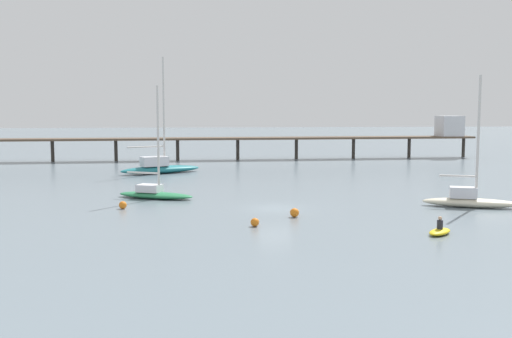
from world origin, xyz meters
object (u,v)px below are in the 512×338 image
object	(u,v)px
mooring_buoy_far	(294,213)
pier	(303,135)
mooring_buoy_inner	(123,205)
sailboat_cream	(470,198)
sailboat_green	(154,192)
sailboat_teal	(159,166)
mooring_buoy_outer	(255,222)
dinghy_yellow	(440,231)

from	to	relation	value
mooring_buoy_far	pier	bearing A→B (deg)	79.15
mooring_buoy_inner	sailboat_cream	bearing A→B (deg)	-3.85
sailboat_green	mooring_buoy_far	distance (m)	14.51
sailboat_green	mooring_buoy_inner	world-z (taller)	sailboat_green
sailboat_teal	mooring_buoy_far	distance (m)	31.87
sailboat_green	mooring_buoy_outer	world-z (taller)	sailboat_green
pier	dinghy_yellow	world-z (taller)	pier
sailboat_cream	sailboat_teal	bearing A→B (deg)	133.93
mooring_buoy_outer	mooring_buoy_inner	bearing A→B (deg)	140.76
sailboat_teal	sailboat_green	size ratio (longest dim) A/B	1.43
pier	sailboat_teal	size ratio (longest dim) A/B	5.40
pier	sailboat_teal	distance (m)	27.78
mooring_buoy_inner	pier	bearing A→B (deg)	63.26
sailboat_cream	mooring_buoy_outer	distance (m)	18.48
mooring_buoy_far	mooring_buoy_inner	bearing A→B (deg)	159.48
pier	sailboat_green	xyz separation A→B (m)	(-19.80, -38.14, -3.08)
pier	sailboat_green	bearing A→B (deg)	-117.44
sailboat_teal	dinghy_yellow	bearing A→B (deg)	-61.88
sailboat_cream	mooring_buoy_outer	world-z (taller)	sailboat_cream
dinghy_yellow	mooring_buoy_inner	size ratio (longest dim) A/B	3.80
dinghy_yellow	mooring_buoy_far	distance (m)	10.31
sailboat_cream	mooring_buoy_inner	world-z (taller)	sailboat_cream
mooring_buoy_far	mooring_buoy_inner	world-z (taller)	mooring_buoy_far
sailboat_cream	mooring_buoy_outer	xyz separation A→B (m)	(-17.50, -5.94, -0.42)
sailboat_teal	sailboat_cream	xyz separation A→B (m)	(25.84, -26.82, -0.14)
dinghy_yellow	sailboat_teal	bearing A→B (deg)	118.12
mooring_buoy_inner	dinghy_yellow	bearing A→B (deg)	-28.81
sailboat_green	mooring_buoy_inner	bearing A→B (deg)	-111.37
sailboat_green	sailboat_teal	bearing A→B (deg)	92.53
mooring_buoy_outer	mooring_buoy_far	world-z (taller)	mooring_buoy_far
pier	mooring_buoy_inner	distance (m)	48.64
pier	mooring_buoy_far	world-z (taller)	pier
sailboat_green	sailboat_cream	distance (m)	25.93
sailboat_cream	pier	bearing A→B (deg)	96.52
pier	mooring_buoy_outer	distance (m)	52.67
sailboat_teal	dinghy_yellow	world-z (taller)	sailboat_teal
pier	sailboat_green	world-z (taller)	sailboat_green
sailboat_teal	mooring_buoy_outer	world-z (taller)	sailboat_teal
pier	sailboat_teal	world-z (taller)	sailboat_teal
sailboat_cream	mooring_buoy_far	distance (m)	14.66
pier	sailboat_cream	xyz separation A→B (m)	(5.16, -45.15, -2.96)
dinghy_yellow	mooring_buoy_far	xyz separation A→B (m)	(-7.94, 6.59, 0.10)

